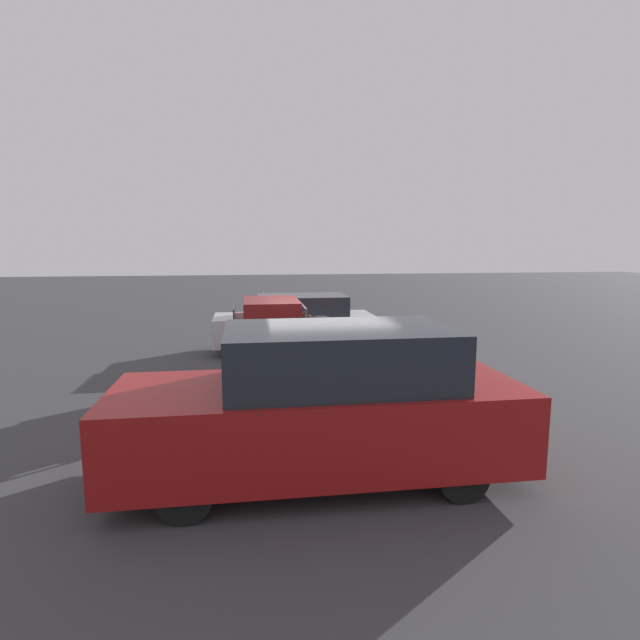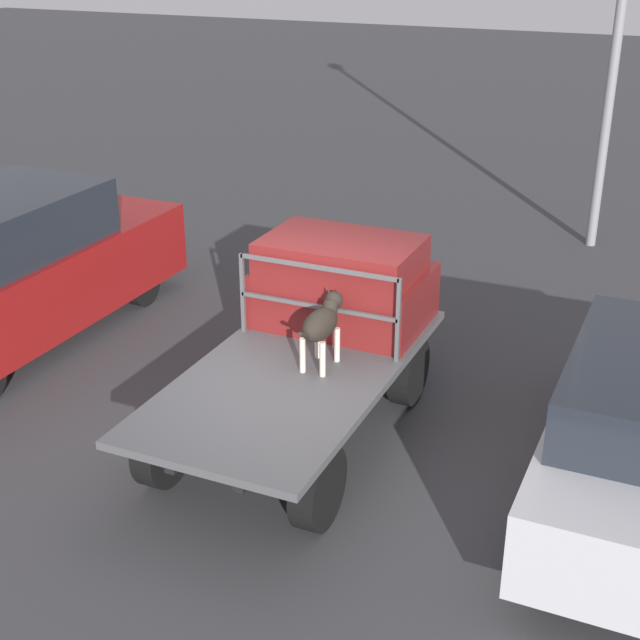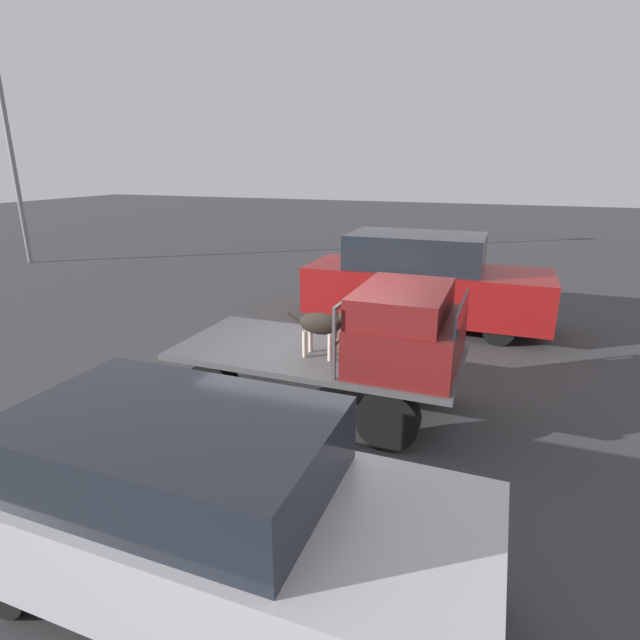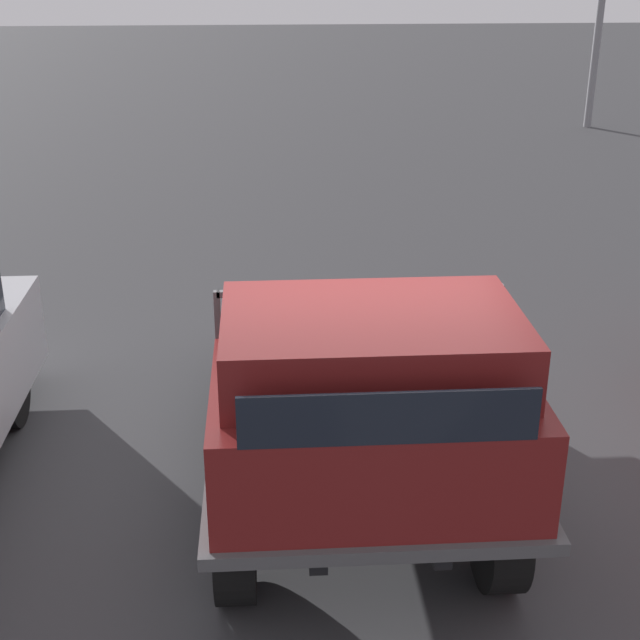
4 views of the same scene
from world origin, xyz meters
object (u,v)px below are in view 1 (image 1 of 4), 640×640
parked_sedan (296,323)px  parked_pickup_far (324,406)px  flatbed_truck (327,356)px  dog (317,323)px

parked_sedan → parked_pickup_far: parked_pickup_far is taller
flatbed_truck → parked_pickup_far: (0.74, 4.32, 0.35)m
parked_sedan → parked_pickup_far: size_ratio=0.87×
flatbed_truck → parked_sedan: size_ratio=0.90×
parked_pickup_far → flatbed_truck: bearing=-91.1°
dog → flatbed_truck: bearing=145.0°
dog → parked_pickup_far: parked_pickup_far is taller
dog → parked_pickup_far: size_ratio=0.19×
dog → parked_sedan: size_ratio=0.22×
flatbed_truck → dog: bearing=-50.7°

